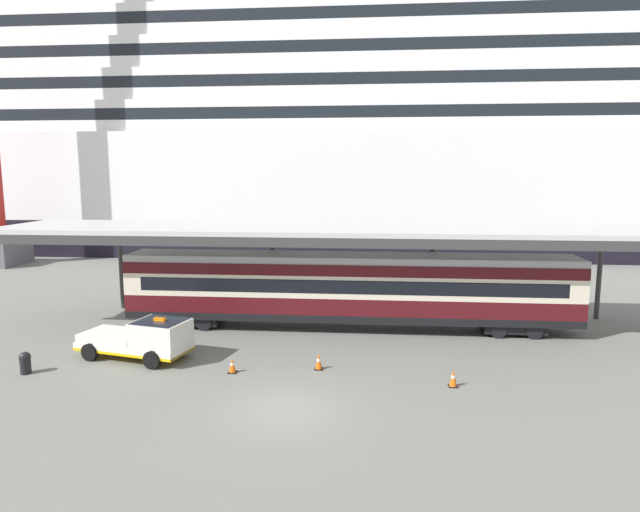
{
  "coord_description": "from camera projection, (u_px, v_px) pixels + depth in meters",
  "views": [
    {
      "loc": [
        2.89,
        -18.44,
        8.41
      ],
      "look_at": [
        0.55,
        7.47,
        4.5
      ],
      "focal_mm": 30.56,
      "sensor_mm": 36.0,
      "label": 1
    }
  ],
  "objects": [
    {
      "name": "traffic_cone_far",
      "position": [
        232.0,
        365.0,
        23.25
      ],
      "size": [
        0.36,
        0.36,
        0.66
      ],
      "color": "black",
      "rests_on": "ground"
    },
    {
      "name": "cruise_ship",
      "position": [
        510.0,
        115.0,
        62.24
      ],
      "size": [
        141.85,
        26.19,
        42.62
      ],
      "color": "black",
      "rests_on": "ground"
    },
    {
      "name": "ground_plane",
      "position": [
        286.0,
        409.0,
        19.67
      ],
      "size": [
        400.0,
        400.0,
        0.0
      ],
      "primitive_type": "plane",
      "color": "slate"
    },
    {
      "name": "service_truck",
      "position": [
        143.0,
        338.0,
        24.92
      ],
      "size": [
        5.53,
        3.17,
        2.02
      ],
      "color": "silver",
      "rests_on": "ground"
    },
    {
      "name": "traffic_cone_mid",
      "position": [
        319.0,
        361.0,
        23.66
      ],
      "size": [
        0.36,
        0.36,
        0.72
      ],
      "color": "black",
      "rests_on": "ground"
    },
    {
      "name": "platform_canopy",
      "position": [
        349.0,
        231.0,
        29.61
      ],
      "size": [
        38.5,
        6.44,
        5.57
      ],
      "color": "#BEBEBE",
      "rests_on": "ground"
    },
    {
      "name": "traffic_cone_near",
      "position": [
        453.0,
        378.0,
        21.72
      ],
      "size": [
        0.36,
        0.36,
        0.72
      ],
      "color": "black",
      "rests_on": "ground"
    },
    {
      "name": "quay_bollard",
      "position": [
        25.0,
        362.0,
        23.12
      ],
      "size": [
        0.48,
        0.48,
        0.96
      ],
      "color": "black",
      "rests_on": "ground"
    },
    {
      "name": "train_carriage",
      "position": [
        349.0,
        287.0,
        29.66
      ],
      "size": [
        24.2,
        2.81,
        4.11
      ],
      "color": "black",
      "rests_on": "ground"
    }
  ]
}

